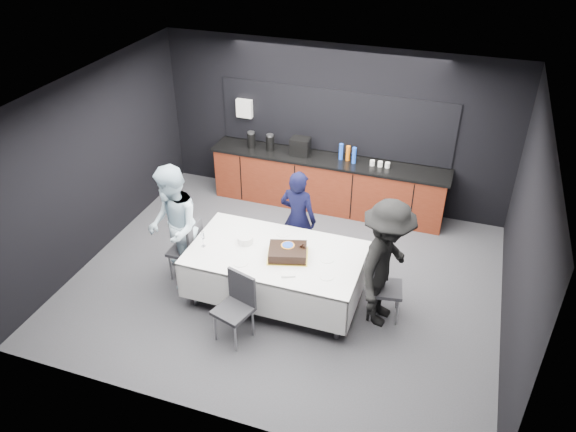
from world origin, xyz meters
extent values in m
plane|color=#414146|center=(0.00, 0.00, 0.00)|extent=(6.00, 6.00, 0.00)
cube|color=white|center=(0.00, 0.00, 2.80)|extent=(6.00, 5.00, 0.04)
cube|color=black|center=(0.00, 2.50, 1.40)|extent=(6.00, 0.04, 2.80)
cube|color=black|center=(0.00, -2.50, 1.40)|extent=(6.00, 0.04, 2.80)
cube|color=black|center=(-3.00, 0.00, 1.40)|extent=(0.04, 5.00, 2.80)
cube|color=black|center=(3.00, 0.00, 1.40)|extent=(0.04, 5.00, 2.80)
cube|color=#571C0D|center=(0.00, 2.20, 0.45)|extent=(4.00, 0.60, 0.90)
cube|color=black|center=(0.00, 2.20, 0.92)|extent=(4.10, 0.64, 0.04)
cube|color=black|center=(0.00, 2.48, 1.50)|extent=(4.00, 0.03, 1.10)
cube|color=white|center=(-1.60, 2.43, 1.55)|extent=(0.28, 0.12, 0.32)
cylinder|color=black|center=(-1.40, 2.20, 1.07)|extent=(0.14, 0.14, 0.26)
cylinder|color=black|center=(-1.05, 2.20, 1.07)|extent=(0.14, 0.14, 0.26)
cube|color=black|center=(-0.50, 2.20, 1.09)|extent=(0.32, 0.24, 0.30)
cylinder|color=blue|center=(0.20, 2.25, 1.08)|extent=(0.07, 0.07, 0.28)
cylinder|color=orange|center=(0.32, 2.25, 1.07)|extent=(0.07, 0.07, 0.26)
cylinder|color=blue|center=(0.44, 2.18, 1.08)|extent=(0.07, 0.07, 0.28)
cylinder|color=white|center=(0.75, 2.20, 0.98)|extent=(0.08, 0.08, 0.09)
cylinder|color=white|center=(0.88, 2.20, 0.98)|extent=(0.08, 0.08, 0.09)
cylinder|color=white|center=(1.00, 2.20, 0.98)|extent=(0.08, 0.08, 0.09)
cylinder|color=#99999E|center=(-1.40, 2.20, 1.21)|extent=(0.12, 0.12, 0.03)
cylinder|color=#99999E|center=(-1.05, 2.20, 1.21)|extent=(0.12, 0.12, 0.03)
cylinder|color=#99999E|center=(-1.00, -0.90, 0.38)|extent=(0.06, 0.06, 0.75)
cylinder|color=#99999E|center=(-1.00, 0.10, 0.38)|extent=(0.06, 0.06, 0.75)
cylinder|color=#99999E|center=(1.00, -0.90, 0.38)|extent=(0.06, 0.06, 0.75)
cylinder|color=#99999E|center=(1.00, 0.10, 0.38)|extent=(0.06, 0.06, 0.75)
cube|color=white|center=(0.00, -0.40, 0.76)|extent=(2.32, 1.32, 0.04)
cube|color=white|center=(0.00, -1.05, 0.49)|extent=(2.32, 0.02, 0.55)
cube|color=white|center=(0.00, 0.25, 0.49)|extent=(2.32, 0.02, 0.55)
cube|color=white|center=(-1.15, -0.40, 0.49)|extent=(0.02, 1.32, 0.55)
cube|color=white|center=(1.15, -0.40, 0.49)|extent=(0.02, 1.32, 0.55)
cube|color=gold|center=(0.18, -0.44, 0.79)|extent=(0.63, 0.56, 0.01)
cube|color=black|center=(0.18, -0.44, 0.85)|extent=(0.58, 0.51, 0.11)
cube|color=black|center=(0.18, -0.44, 0.91)|extent=(0.58, 0.51, 0.01)
cylinder|color=orange|center=(0.16, -0.38, 0.91)|extent=(0.18, 0.18, 0.00)
cylinder|color=#1841BB|center=(0.16, -0.38, 0.92)|extent=(0.15, 0.15, 0.01)
sphere|color=black|center=(0.36, -0.32, 0.93)|extent=(0.04, 0.04, 0.04)
sphere|color=black|center=(0.38, -0.36, 0.93)|extent=(0.04, 0.04, 0.04)
sphere|color=black|center=(0.34, -0.36, 0.93)|extent=(0.04, 0.04, 0.04)
cylinder|color=white|center=(-0.47, -0.33, 0.83)|extent=(0.21, 0.21, 0.10)
cylinder|color=white|center=(-0.35, -0.77, 0.78)|extent=(0.21, 0.21, 0.01)
cylinder|color=white|center=(0.69, -0.34, 0.78)|extent=(0.18, 0.18, 0.01)
cylinder|color=white|center=(0.78, -0.69, 0.78)|extent=(0.18, 0.18, 0.01)
cylinder|color=white|center=(-0.05, 0.05, 0.78)|extent=(0.21, 0.21, 0.01)
cube|color=white|center=(0.32, -0.82, 0.79)|extent=(0.21, 0.17, 0.03)
cylinder|color=white|center=(-0.98, -0.59, 0.78)|extent=(0.06, 0.06, 0.00)
cylinder|color=white|center=(-0.98, -0.59, 0.84)|extent=(0.01, 0.01, 0.12)
cylinder|color=white|center=(-0.98, -0.59, 0.95)|extent=(0.05, 0.05, 0.10)
cube|color=#29292E|center=(-1.42, -0.36, 0.45)|extent=(0.42, 0.42, 0.05)
cube|color=#29292E|center=(-1.23, -0.36, 0.70)|extent=(0.04, 0.42, 0.45)
cylinder|color=#99999E|center=(-1.59, -0.19, 0.22)|extent=(0.03, 0.03, 0.44)
cylinder|color=#99999E|center=(-1.58, -0.53, 0.22)|extent=(0.03, 0.03, 0.44)
cylinder|color=#99999E|center=(-1.25, -0.19, 0.22)|extent=(0.03, 0.03, 0.44)
cylinder|color=#99999E|center=(-1.24, -0.53, 0.22)|extent=(0.03, 0.03, 0.44)
cube|color=#29292E|center=(1.49, -0.27, 0.45)|extent=(0.48, 0.48, 0.05)
cube|color=#29292E|center=(1.30, -0.30, 0.70)|extent=(0.11, 0.42, 0.45)
cylinder|color=#99999E|center=(1.68, -0.41, 0.22)|extent=(0.03, 0.03, 0.44)
cylinder|color=#99999E|center=(1.63, -0.07, 0.22)|extent=(0.03, 0.03, 0.44)
cylinder|color=#99999E|center=(1.35, -0.47, 0.22)|extent=(0.03, 0.03, 0.44)
cylinder|color=#99999E|center=(1.29, -0.13, 0.22)|extent=(0.03, 0.03, 0.44)
cube|color=#29292E|center=(-0.24, -1.32, 0.45)|extent=(0.52, 0.52, 0.05)
cube|color=#29292E|center=(-0.18, -1.14, 0.70)|extent=(0.41, 0.16, 0.45)
cylinder|color=#99999E|center=(-0.45, -1.43, 0.22)|extent=(0.03, 0.03, 0.44)
cylinder|color=#99999E|center=(-0.12, -1.53, 0.22)|extent=(0.03, 0.03, 0.44)
cylinder|color=#99999E|center=(-0.35, -1.11, 0.22)|extent=(0.03, 0.03, 0.44)
cylinder|color=#99999E|center=(-0.03, -1.21, 0.22)|extent=(0.03, 0.03, 0.44)
imported|color=black|center=(0.02, 0.48, 0.78)|extent=(0.61, 0.44, 1.55)
imported|color=silver|center=(-1.48, -0.49, 0.91)|extent=(1.06, 1.12, 1.82)
imported|color=black|center=(1.46, -0.35, 0.90)|extent=(0.86, 1.26, 1.80)
camera|label=1|loc=(2.12, -6.08, 5.19)|focal=35.00mm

